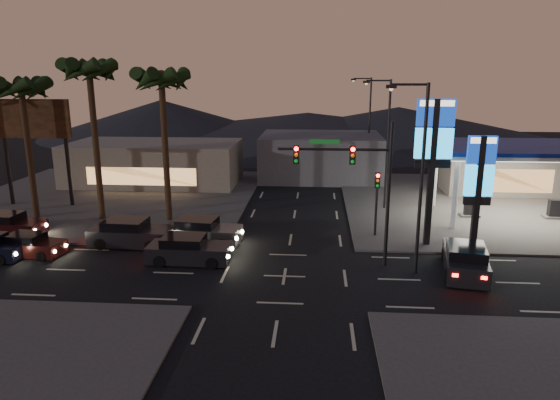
# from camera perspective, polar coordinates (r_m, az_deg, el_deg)

# --- Properties ---
(ground) EXTENTS (140.00, 140.00, 0.00)m
(ground) POSITION_cam_1_polar(r_m,az_deg,el_deg) (26.71, 0.51, -8.71)
(ground) COLOR black
(ground) RESTS_ON ground
(corner_lot_ne) EXTENTS (24.00, 24.00, 0.12)m
(corner_lot_ne) POSITION_cam_1_polar(r_m,az_deg,el_deg) (44.26, 23.11, -0.43)
(corner_lot_ne) COLOR #47443F
(corner_lot_ne) RESTS_ON ground
(corner_lot_nw) EXTENTS (24.00, 24.00, 0.12)m
(corner_lot_nw) POSITION_cam_1_polar(r_m,az_deg,el_deg) (45.38, -18.69, 0.32)
(corner_lot_nw) COLOR #47443F
(corner_lot_nw) RESTS_ON ground
(gas_station) EXTENTS (12.20, 8.20, 5.47)m
(gas_station) POSITION_cam_1_polar(r_m,az_deg,el_deg) (39.64, 25.62, 5.13)
(gas_station) COLOR silver
(gas_station) RESTS_ON ground
(convenience_store) EXTENTS (10.00, 6.00, 4.00)m
(convenience_store) POSITION_cam_1_polar(r_m,az_deg,el_deg) (49.13, 23.72, 3.20)
(convenience_store) COLOR #726B5B
(convenience_store) RESTS_ON ground
(pylon_sign_tall) EXTENTS (2.20, 0.35, 9.00)m
(pylon_sign_tall) POSITION_cam_1_polar(r_m,az_deg,el_deg) (31.08, 17.16, 6.19)
(pylon_sign_tall) COLOR black
(pylon_sign_tall) RESTS_ON ground
(pylon_sign_short) EXTENTS (1.60, 0.35, 7.00)m
(pylon_sign_short) POSITION_cam_1_polar(r_m,az_deg,el_deg) (31.07, 21.82, 2.54)
(pylon_sign_short) COLOR black
(pylon_sign_short) RESTS_ON ground
(traffic_signal_mast) EXTENTS (6.10, 0.39, 8.00)m
(traffic_signal_mast) POSITION_cam_1_polar(r_m,az_deg,el_deg) (27.11, 8.77, 3.05)
(traffic_signal_mast) COLOR black
(traffic_signal_mast) RESTS_ON ground
(pedestal_signal) EXTENTS (0.32, 0.39, 4.30)m
(pedestal_signal) POSITION_cam_1_polar(r_m,az_deg,el_deg) (32.63, 11.01, 0.72)
(pedestal_signal) COLOR black
(pedestal_signal) RESTS_ON ground
(streetlight_near) EXTENTS (2.14, 0.25, 10.00)m
(streetlight_near) POSITION_cam_1_polar(r_m,az_deg,el_deg) (26.48, 15.54, 3.50)
(streetlight_near) COLOR black
(streetlight_near) RESTS_ON ground
(streetlight_mid) EXTENTS (2.14, 0.25, 10.00)m
(streetlight_mid) POSITION_cam_1_polar(r_m,az_deg,el_deg) (39.17, 11.94, 7.07)
(streetlight_mid) COLOR black
(streetlight_mid) RESTS_ON ground
(streetlight_far) EXTENTS (2.14, 0.25, 10.00)m
(streetlight_far) POSITION_cam_1_polar(r_m,az_deg,el_deg) (53.00, 9.98, 8.99)
(streetlight_far) COLOR black
(streetlight_far) RESTS_ON ground
(palm_a) EXTENTS (4.41, 4.41, 10.86)m
(palm_a) POSITION_cam_1_polar(r_m,az_deg,el_deg) (35.65, -13.35, 12.30)
(palm_a) COLOR black
(palm_a) RESTS_ON ground
(palm_b) EXTENTS (4.41, 4.41, 11.46)m
(palm_b) POSITION_cam_1_polar(r_m,az_deg,el_deg) (37.43, -20.90, 12.68)
(palm_b) COLOR black
(palm_b) RESTS_ON ground
(palm_c) EXTENTS (4.41, 4.41, 10.26)m
(palm_c) POSITION_cam_1_polar(r_m,az_deg,el_deg) (39.80, -27.41, 10.50)
(palm_c) COLOR black
(palm_c) RESTS_ON ground
(billboard) EXTENTS (6.00, 0.30, 8.50)m
(billboard) POSITION_cam_1_polar(r_m,az_deg,el_deg) (43.74, -26.36, 7.45)
(billboard) COLOR black
(billboard) RESTS_ON ground
(building_far_west) EXTENTS (16.00, 8.00, 4.00)m
(building_far_west) POSITION_cam_1_polar(r_m,az_deg,el_deg) (49.79, -14.11, 4.12)
(building_far_west) COLOR #726B5B
(building_far_west) RESTS_ON ground
(building_far_mid) EXTENTS (12.00, 9.00, 4.40)m
(building_far_mid) POSITION_cam_1_polar(r_m,az_deg,el_deg) (51.20, 4.66, 5.00)
(building_far_mid) COLOR #4C4C51
(building_far_mid) RESTS_ON ground
(hill_left) EXTENTS (40.00, 40.00, 6.00)m
(hill_left) POSITION_cam_1_polar(r_m,az_deg,el_deg) (88.92, -13.36, 9.14)
(hill_left) COLOR black
(hill_left) RESTS_ON ground
(hill_right) EXTENTS (50.00, 50.00, 5.00)m
(hill_right) POSITION_cam_1_polar(r_m,az_deg,el_deg) (85.96, 13.34, 8.64)
(hill_right) COLOR black
(hill_right) RESTS_ON ground
(hill_center) EXTENTS (60.00, 60.00, 4.00)m
(hill_center) POSITION_cam_1_polar(r_m,az_deg,el_deg) (84.97, 3.17, 8.60)
(hill_center) COLOR black
(hill_center) RESTS_ON ground
(car_lane_a_front) EXTENTS (4.80, 2.09, 1.55)m
(car_lane_a_front) POSITION_cam_1_polar(r_m,az_deg,el_deg) (28.83, -10.45, -5.65)
(car_lane_a_front) COLOR black
(car_lane_a_front) RESTS_ON ground
(car_lane_a_mid) EXTENTS (4.15, 2.08, 1.31)m
(car_lane_a_mid) POSITION_cam_1_polar(r_m,az_deg,el_deg) (32.96, -26.72, -4.64)
(car_lane_a_mid) COLOR black
(car_lane_a_mid) RESTS_ON ground
(car_lane_b_front) EXTENTS (5.07, 2.52, 1.60)m
(car_lane_b_front) POSITION_cam_1_polar(r_m,az_deg,el_deg) (31.85, -8.98, -3.60)
(car_lane_b_front) COLOR #535355
(car_lane_b_front) RESTS_ON ground
(car_lane_b_mid) EXTENTS (5.21, 2.36, 1.67)m
(car_lane_b_mid) POSITION_cam_1_polar(r_m,az_deg,el_deg) (32.40, -16.75, -3.68)
(car_lane_b_mid) COLOR black
(car_lane_b_mid) RESTS_ON ground
(car_lane_b_rear) EXTENTS (4.81, 2.21, 1.54)m
(car_lane_b_rear) POSITION_cam_1_polar(r_m,az_deg,el_deg) (37.45, -28.74, -2.56)
(car_lane_b_rear) COLOR black
(car_lane_b_rear) RESTS_ON ground
(suv_station) EXTENTS (2.92, 5.20, 1.64)m
(suv_station) POSITION_cam_1_polar(r_m,az_deg,el_deg) (28.59, 20.39, -6.42)
(suv_station) COLOR black
(suv_station) RESTS_ON ground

